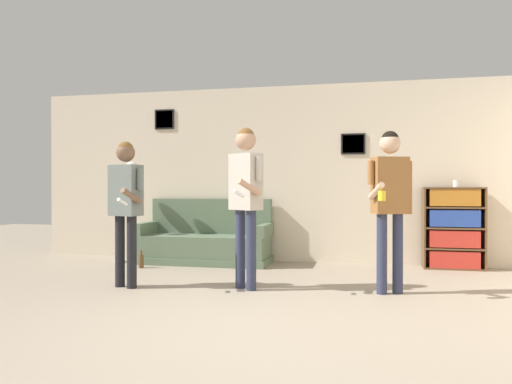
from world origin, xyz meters
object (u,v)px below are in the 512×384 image
Objects in this scene: floor_lamp at (123,183)px; person_watcher_holding_cup at (390,193)px; bookshelf at (453,228)px; drinking_cup at (456,184)px; person_player_foreground_center at (246,189)px; bottle_on_floor at (141,261)px; person_player_foreground_left at (126,198)px; couch at (206,242)px.

person_watcher_holding_cup is at bearing -21.35° from floor_lamp.
bookshelf is 0.62m from drinking_cup.
person_player_foreground_center is 2.35m from bottle_on_floor.
person_watcher_holding_cup reaches higher than bookshelf.
person_player_foreground_left is (0.98, -1.83, -0.19)m from floor_lamp.
person_player_foreground_center reaches higher than bookshelf.
bookshelf is at bearing 179.85° from drinking_cup.
drinking_cup is (4.33, 0.88, 1.09)m from bottle_on_floor.
floor_lamp is at bearing -175.62° from bookshelf.
floor_lamp is at bearing 145.14° from person_player_foreground_center.
person_player_foreground_left is 0.92× the size of person_player_foreground_center.
person_watcher_holding_cup is 6.90× the size of bottle_on_floor.
bottle_on_floor is at bearing 163.20° from person_watcher_holding_cup.
couch is 1.03m from bottle_on_floor.
couch is 3.71m from drinking_cup.
person_player_foreground_center is at bearing -59.43° from couch.
floor_lamp is 2.09m from person_player_foreground_left.
floor_lamp is at bearing -171.89° from couch.
bottle_on_floor is (-0.45, 1.32, -0.92)m from person_player_foreground_left.
person_player_foreground_left is at bearing -61.77° from floor_lamp.
person_watcher_holding_cup reaches higher than couch.
floor_lamp reaches higher than couch.
couch reaches higher than bottle_on_floor.
floor_lamp is 15.36× the size of drinking_cup.
bottle_on_floor is at bearing -168.43° from bookshelf.
person_player_foreground_left is (-0.28, -2.01, 0.71)m from couch.
couch is at bearing 147.05° from person_watcher_holding_cup.
couch is 7.87× the size of bottle_on_floor.
person_watcher_holding_cup is (2.91, 0.31, 0.06)m from person_player_foreground_left.
person_player_foreground_left is 2.93m from person_watcher_holding_cup.
floor_lamp reaches higher than bookshelf.
couch is 19.83× the size of drinking_cup.
bookshelf is 4.89m from floor_lamp.
drinking_cup is at bearing 29.52° from person_player_foreground_left.
couch is at bearing 81.94° from person_player_foreground_left.
bookshelf is at bearing 4.38° from floor_lamp.
person_watcher_holding_cup is at bearing 6.01° from person_player_foreground_left.
bookshelf is 0.66× the size of person_watcher_holding_cup.
person_player_foreground_left is at bearing -150.48° from drinking_cup.
couch is 2.15m from person_player_foreground_left.
bookshelf reaches higher than couch.
person_watcher_holding_cup is 3.64m from bottle_on_floor.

